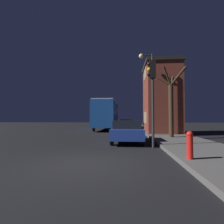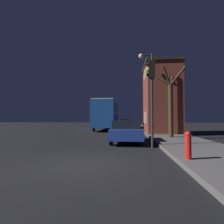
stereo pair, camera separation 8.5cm
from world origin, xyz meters
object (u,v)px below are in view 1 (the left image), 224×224
(streetlamp, at_px, (149,81))
(fire_hydrant, at_px, (190,144))
(car_near_lane, at_px, (127,131))
(traffic_light, at_px, (152,85))
(bare_tree, at_px, (171,102))
(bus, at_px, (107,113))
(car_mid_lane, at_px, (127,125))

(streetlamp, bearing_deg, fire_hydrant, -88.77)
(car_near_lane, relative_size, fire_hydrant, 4.49)
(traffic_light, relative_size, car_near_lane, 1.09)
(bare_tree, bearing_deg, streetlamp, 128.48)
(bare_tree, xyz_separation_m, bus, (-5.76, 10.66, -0.51))
(traffic_light, bearing_deg, streetlamp, 84.22)
(car_near_lane, distance_m, fire_hydrant, 5.43)
(traffic_light, height_order, car_mid_lane, traffic_light)
(traffic_light, relative_size, bare_tree, 0.89)
(fire_hydrant, bearing_deg, streetlamp, 91.23)
(streetlamp, bearing_deg, traffic_light, -95.78)
(traffic_light, distance_m, fire_hydrant, 4.07)
(traffic_light, distance_m, car_near_lane, 3.40)
(traffic_light, height_order, bare_tree, bare_tree)
(traffic_light, height_order, car_near_lane, traffic_light)
(bare_tree, bearing_deg, bus, 118.39)
(bus, bearing_deg, bare_tree, -61.61)
(car_near_lane, bearing_deg, fire_hydrant, -68.13)
(bare_tree, height_order, fire_hydrant, bare_tree)
(streetlamp, relative_size, bus, 0.63)
(bus, bearing_deg, traffic_light, -74.91)
(bus, distance_m, fire_hydrant, 18.17)
(streetlamp, xyz_separation_m, bare_tree, (1.33, -1.67, -1.88))
(bus, height_order, car_mid_lane, bus)
(car_near_lane, bearing_deg, bare_tree, 29.63)
(car_near_lane, bearing_deg, streetlamp, 62.11)
(bare_tree, relative_size, car_near_lane, 1.23)
(fire_hydrant, bearing_deg, traffic_light, 103.30)
(car_mid_lane, bearing_deg, traffic_light, -83.93)
(streetlamp, xyz_separation_m, car_mid_lane, (-1.71, 5.50, -3.83))
(traffic_light, xyz_separation_m, fire_hydrant, (0.73, -3.10, -2.55))
(car_near_lane, xyz_separation_m, fire_hydrant, (2.02, -5.04, -0.08))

